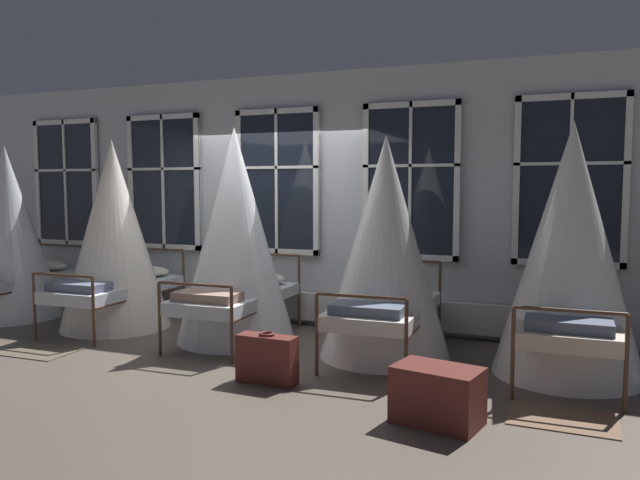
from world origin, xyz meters
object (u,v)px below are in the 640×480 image
object	(u,v)px
suitcase_dark	(267,359)
cot_fourth	(385,251)
cot_first	(8,235)
cot_second	(114,237)
cot_fifth	(570,254)
cot_third	(235,238)
travel_trunk	(437,395)

from	to	relation	value
suitcase_dark	cot_fourth	bearing A→B (deg)	61.71
cot_first	suitcase_dark	size ratio (longest dim) A/B	4.16
cot_second	cot_fifth	distance (m)	5.37
cot_second	cot_third	world-z (taller)	cot_third
cot_first	suitcase_dark	bearing A→B (deg)	-104.31
cot_fifth	suitcase_dark	bearing A→B (deg)	116.28
cot_third	cot_fifth	size ratio (longest dim) A/B	1.03
cot_first	cot_fifth	world-z (taller)	cot_fifth
cot_fourth	cot_fifth	distance (m)	1.80
suitcase_dark	cot_second	bearing A→B (deg)	157.01
cot_fourth	cot_fifth	world-z (taller)	cot_fifth
cot_fourth	travel_trunk	bearing A→B (deg)	-153.45
cot_first	travel_trunk	size ratio (longest dim) A/B	3.68
cot_fifth	suitcase_dark	xyz separation A→B (m)	(-2.55, -1.28, -0.94)
cot_third	cot_fourth	bearing A→B (deg)	-92.24
cot_fifth	cot_second	bearing A→B (deg)	89.13
cot_first	cot_third	size ratio (longest dim) A/B	0.95
cot_first	travel_trunk	bearing A→B (deg)	-103.84
cot_fourth	cot_second	bearing A→B (deg)	87.88
cot_second	cot_third	distance (m)	1.77
cot_first	suitcase_dark	xyz separation A→B (m)	(4.60, -1.28, -0.91)
cot_third	cot_fifth	xyz separation A→B (m)	(3.60, -0.02, -0.04)
cot_third	travel_trunk	bearing A→B (deg)	-123.75
cot_third	suitcase_dark	size ratio (longest dim) A/B	4.37
cot_fourth	cot_fifth	size ratio (longest dim) A/B	0.97
cot_third	cot_fifth	distance (m)	3.60
cot_fourth	cot_third	bearing A→B (deg)	87.81
cot_third	cot_fourth	distance (m)	1.81
cot_second	travel_trunk	xyz separation A→B (m)	(4.47, -1.73, -0.94)
cot_first	cot_fourth	bearing A→B (deg)	-88.78
cot_fifth	suitcase_dark	world-z (taller)	cot_fifth
cot_fourth	cot_fifth	xyz separation A→B (m)	(1.80, 0.00, 0.04)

